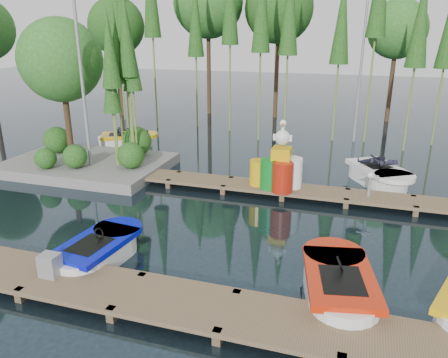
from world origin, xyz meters
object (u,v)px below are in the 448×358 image
(boat_yellow_far, at_px, (126,140))
(drum_cluster, at_px, (282,169))
(boat_blue, at_px, (98,251))
(boat_red, at_px, (338,287))
(yellow_barrel, at_px, (258,173))
(island, at_px, (77,88))
(utility_cabinet, at_px, (50,265))

(boat_yellow_far, relative_size, drum_cluster, 1.34)
(boat_blue, relative_size, boat_red, 0.87)
(boat_red, xyz_separation_m, drum_cluster, (-2.21, 5.40, 0.69))
(yellow_barrel, bearing_deg, boat_blue, -114.56)
(boat_yellow_far, bearing_deg, boat_red, -49.90)
(boat_red, distance_m, yellow_barrel, 6.35)
(island, bearing_deg, drum_cluster, -6.62)
(boat_red, xyz_separation_m, yellow_barrel, (-3.03, 5.57, 0.44))
(utility_cabinet, xyz_separation_m, drum_cluster, (3.75, 6.84, 0.43))
(island, xyz_separation_m, yellow_barrel, (7.38, -0.79, -2.45))
(island, distance_m, boat_blue, 8.57)
(boat_yellow_far, height_order, drum_cluster, drum_cluster)
(boat_blue, bearing_deg, drum_cluster, 64.37)
(island, bearing_deg, boat_yellow_far, 90.90)
(yellow_barrel, bearing_deg, utility_cabinet, -112.67)
(boat_red, relative_size, yellow_barrel, 3.72)
(drum_cluster, bearing_deg, boat_red, -67.78)
(boat_red, bearing_deg, yellow_barrel, 107.11)
(island, relative_size, utility_cabinet, 13.44)
(island, xyz_separation_m, boat_yellow_far, (-0.05, 3.43, -2.88))
(boat_red, bearing_deg, drum_cluster, 100.75)
(island, bearing_deg, yellow_barrel, -6.11)
(yellow_barrel, distance_m, drum_cluster, 0.87)
(boat_blue, distance_m, boat_yellow_far, 11.04)
(boat_yellow_far, xyz_separation_m, drum_cluster, (8.26, -4.38, 0.68))
(yellow_barrel, bearing_deg, island, 173.89)
(utility_cabinet, height_order, drum_cluster, drum_cluster)
(drum_cluster, bearing_deg, island, 173.38)
(utility_cabinet, bearing_deg, boat_red, 13.54)
(island, distance_m, yellow_barrel, 7.82)
(boat_blue, bearing_deg, island, 132.47)
(boat_blue, xyz_separation_m, boat_red, (5.64, 0.14, 0.03))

